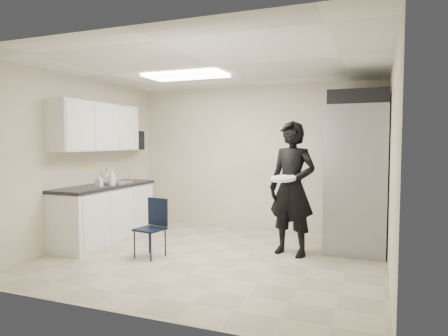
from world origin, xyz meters
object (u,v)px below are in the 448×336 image
at_px(lower_counter, 105,214).
at_px(folding_chair, 150,229).
at_px(man_tuxedo, 292,188).
at_px(commercial_fridge, 358,178).

height_order(lower_counter, folding_chair, lower_counter).
bearing_deg(folding_chair, man_tuxedo, 35.68).
bearing_deg(folding_chair, lower_counter, 166.00).
bearing_deg(lower_counter, commercial_fridge, 15.88).
xyz_separation_m(lower_counter, folding_chair, (1.15, -0.53, -0.04)).
height_order(commercial_fridge, folding_chair, commercial_fridge).
height_order(lower_counter, commercial_fridge, commercial_fridge).
height_order(lower_counter, man_tuxedo, man_tuxedo).
distance_m(lower_counter, folding_chair, 1.26).
relative_size(lower_counter, folding_chair, 2.43).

